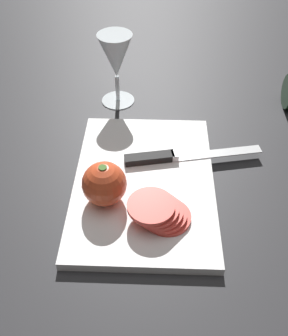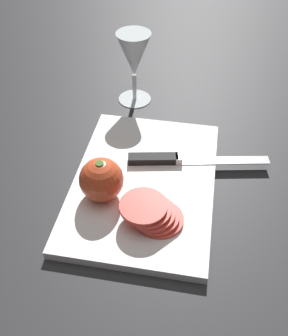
{
  "view_description": "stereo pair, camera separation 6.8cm",
  "coord_description": "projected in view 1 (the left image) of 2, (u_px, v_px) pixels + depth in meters",
  "views": [
    {
      "loc": [
        -0.5,
        -0.01,
        0.52
      ],
      "look_at": [
        -0.02,
        0.01,
        0.05
      ],
      "focal_mm": 42.0,
      "sensor_mm": 36.0,
      "label": 1
    },
    {
      "loc": [
        -0.5,
        -0.08,
        0.52
      ],
      "look_at": [
        -0.02,
        0.01,
        0.05
      ],
      "focal_mm": 42.0,
      "sensor_mm": 36.0,
      "label": 2
    }
  ],
  "objects": [
    {
      "name": "ground_plane",
      "position": [
        149.0,
        180.0,
        0.73
      ],
      "size": [
        3.0,
        3.0,
        0.0
      ],
      "primitive_type": "plane",
      "color": "#28282B"
    },
    {
      "name": "cutting_board",
      "position": [
        144.0,
        183.0,
        0.71
      ],
      "size": [
        0.36,
        0.25,
        0.02
      ],
      "color": "white",
      "rests_on": "ground_plane"
    },
    {
      "name": "wine_glass",
      "position": [
        116.0,
        59.0,
        0.83
      ],
      "size": [
        0.08,
        0.08,
        0.16
      ],
      "color": "silver",
      "rests_on": "ground_plane"
    },
    {
      "name": "whole_tomato",
      "position": [
        104.0,
        184.0,
        0.64
      ],
      "size": [
        0.07,
        0.07,
        0.08
      ],
      "color": "#DB4C28",
      "rests_on": "cutting_board"
    },
    {
      "name": "knife",
      "position": [
        165.0,
        157.0,
        0.74
      ],
      "size": [
        0.07,
        0.26,
        0.01
      ],
      "rotation": [
        0.0,
        0.0,
        4.9
      ],
      "color": "silver",
      "rests_on": "cutting_board"
    },
    {
      "name": "tomato_slice_stack_near",
      "position": [
        159.0,
        211.0,
        0.63
      ],
      "size": [
        0.08,
        0.1,
        0.03
      ],
      "color": "#D63D33",
      "rests_on": "cutting_board"
    }
  ]
}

